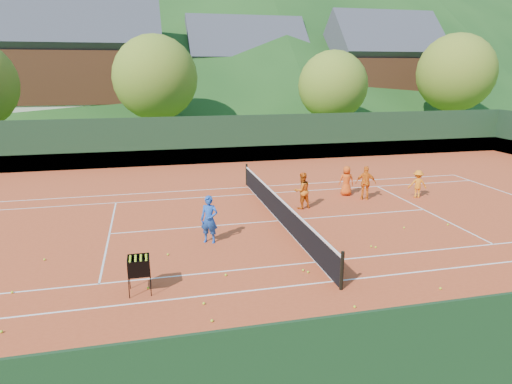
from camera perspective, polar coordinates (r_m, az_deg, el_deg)
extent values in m
plane|color=#2F561B|center=(18.01, 2.90, -3.67)|extent=(400.00, 400.00, 0.00)
cube|color=#B8401D|center=(18.01, 2.90, -3.64)|extent=(40.00, 24.00, 0.02)
imported|color=#1B4CB1|center=(15.61, -5.86, -3.44)|extent=(0.71, 0.61, 1.65)
imported|color=orange|center=(19.47, 5.77, 0.18)|extent=(0.89, 0.77, 1.57)
imported|color=orange|center=(21.31, 13.56, 1.11)|extent=(0.99, 0.70, 1.56)
imported|color=#DD4E13|center=(21.87, 11.23, 1.40)|extent=(0.77, 0.59, 1.41)
imported|color=orange|center=(22.35, 19.55, 0.95)|extent=(0.94, 0.71, 1.29)
sphere|color=#B6E426|center=(9.57, -3.18, -21.62)|extent=(0.07, 0.07, 0.07)
sphere|color=#B6E426|center=(10.39, -3.19, -18.34)|extent=(0.07, 0.07, 0.07)
sphere|color=#B6E426|center=(11.96, 12.23, -13.85)|extent=(0.07, 0.07, 0.07)
sphere|color=#B6E426|center=(15.83, 14.21, -6.61)|extent=(0.07, 0.07, 0.07)
sphere|color=#B6E426|center=(10.61, -18.85, -18.42)|extent=(0.07, 0.07, 0.07)
sphere|color=#B6E426|center=(15.79, -24.93, -7.66)|extent=(0.07, 0.07, 0.07)
sphere|color=#B6E426|center=(13.98, -28.19, -10.98)|extent=(0.07, 0.07, 0.07)
sphere|color=#B6E426|center=(13.70, 5.92, -9.69)|extent=(0.07, 0.07, 0.07)
sphere|color=#B6E426|center=(13.53, 22.06, -11.11)|extent=(0.07, 0.07, 0.07)
sphere|color=#B6E426|center=(11.19, -5.52, -15.71)|extent=(0.07, 0.07, 0.07)
sphere|color=#B6E426|center=(11.93, -6.54, -13.67)|extent=(0.07, 0.07, 0.07)
sphere|color=#B6E426|center=(15.80, 14.73, -6.69)|extent=(0.07, 0.07, 0.07)
sphere|color=#B6E426|center=(12.93, -13.35, -11.61)|extent=(0.07, 0.07, 0.07)
sphere|color=#B6E426|center=(14.98, -10.97, -7.67)|extent=(0.07, 0.07, 0.07)
sphere|color=#B6E426|center=(12.19, -29.23, -14.99)|extent=(0.07, 0.07, 0.07)
sphere|color=#B6E426|center=(13.37, -3.80, -10.30)|extent=(0.07, 0.07, 0.07)
sphere|color=#B6E426|center=(17.98, 18.02, -4.26)|extent=(0.07, 0.07, 0.07)
sphere|color=#B6E426|center=(18.93, 22.84, -3.76)|extent=(0.07, 0.07, 0.07)
sphere|color=#B6E426|center=(9.68, 2.51, -21.14)|extent=(0.07, 0.07, 0.07)
sphere|color=#B6E426|center=(13.60, 6.53, -9.90)|extent=(0.07, 0.07, 0.07)
cube|color=white|center=(13.22, 9.69, -10.95)|extent=(23.77, 0.06, 0.00)
cube|color=white|center=(23.10, -0.91, 0.62)|extent=(23.77, 0.06, 0.00)
cube|color=white|center=(14.36, 7.55, -8.67)|extent=(23.77, 0.06, 0.00)
cube|color=silver|center=(21.81, -0.12, -0.25)|extent=(23.77, 0.06, 0.00)
cube|color=silver|center=(17.41, -17.85, -4.99)|extent=(0.06, 8.23, 0.00)
cube|color=white|center=(20.66, 20.21, -2.07)|extent=(0.06, 8.23, 0.00)
cube|color=white|center=(18.00, 2.90, -3.60)|extent=(12.80, 0.06, 0.00)
cube|color=white|center=(18.00, 2.90, -3.60)|extent=(0.06, 10.97, 0.00)
cube|color=black|center=(17.86, 2.92, -2.24)|extent=(0.03, 11.97, 0.90)
cube|color=white|center=(17.73, 2.94, -0.79)|extent=(0.05, 11.97, 0.06)
cylinder|color=black|center=(12.57, 10.69, -9.65)|extent=(0.10, 0.10, 1.10)
cylinder|color=black|center=(23.45, -1.18, 2.21)|extent=(0.10, 0.10, 1.10)
cube|color=black|center=(29.08, -3.73, 6.59)|extent=(40.00, 0.05, 3.00)
cube|color=#1A5D27|center=(29.25, -3.69, 4.65)|extent=(40.40, 0.05, 1.00)
cylinder|color=black|center=(12.48, -15.59, -11.55)|extent=(0.02, 0.02, 0.55)
cylinder|color=black|center=(12.46, -13.02, -11.41)|extent=(0.02, 0.02, 0.55)
cylinder|color=black|center=(12.98, -15.52, -10.48)|extent=(0.02, 0.02, 0.55)
cylinder|color=black|center=(12.96, -13.06, -10.35)|extent=(0.02, 0.02, 0.55)
cube|color=black|center=(12.60, -14.38, -9.81)|extent=(0.55, 0.55, 0.02)
cube|color=black|center=(12.26, -14.46, -9.39)|extent=(0.55, 0.02, 0.45)
cube|color=black|center=(12.76, -14.44, -8.39)|extent=(0.55, 0.02, 0.45)
cube|color=black|center=(12.52, -15.72, -8.94)|extent=(0.02, 0.55, 0.45)
cube|color=black|center=(12.51, -13.18, -8.80)|extent=(0.02, 0.55, 0.45)
sphere|color=#CCE526|center=(12.26, -15.48, -8.49)|extent=(0.07, 0.07, 0.07)
sphere|color=#CCE526|center=(12.38, -15.47, -8.24)|extent=(0.07, 0.07, 0.07)
sphere|color=#CCE526|center=(12.51, -15.45, -8.00)|extent=(0.07, 0.07, 0.07)
sphere|color=#CCE526|center=(12.64, -15.43, -7.76)|extent=(0.07, 0.07, 0.07)
sphere|color=#CCE526|center=(12.25, -14.84, -8.46)|extent=(0.07, 0.07, 0.07)
sphere|color=#CCE526|center=(12.38, -14.83, -8.21)|extent=(0.07, 0.07, 0.07)
sphere|color=#CCE526|center=(12.50, -14.82, -7.97)|extent=(0.07, 0.07, 0.07)
sphere|color=#CCE526|center=(12.63, -14.81, -7.73)|extent=(0.07, 0.07, 0.07)
sphere|color=#CCE526|center=(12.25, -14.19, -8.42)|extent=(0.07, 0.07, 0.07)
sphere|color=#CCE526|center=(12.37, -14.19, -8.17)|extent=(0.07, 0.07, 0.07)
sphere|color=#CCE526|center=(12.50, -14.19, -7.93)|extent=(0.07, 0.07, 0.07)
sphere|color=#CCE526|center=(12.63, -14.18, -7.70)|extent=(0.07, 0.07, 0.07)
sphere|color=#CCE526|center=(12.24, -13.55, -8.39)|extent=(0.07, 0.07, 0.07)
sphere|color=#CCE526|center=(12.37, -13.55, -8.14)|extent=(0.07, 0.07, 0.07)
sphere|color=#CCE526|center=(12.50, -13.56, -7.90)|extent=(0.07, 0.07, 0.07)
sphere|color=#CCE526|center=(12.62, -13.56, -7.66)|extent=(0.07, 0.07, 0.07)
cube|color=beige|center=(46.85, -19.94, 8.82)|extent=(12.00, 9.00, 2.88)
cube|color=#3A1D0F|center=(46.65, -20.35, 13.31)|extent=(12.24, 9.18, 4.48)
cube|color=#3C3C43|center=(46.70, -20.67, 16.78)|extent=(13.80, 9.93, 9.93)
cube|color=beige|center=(51.71, -1.30, 10.00)|extent=(11.00, 8.00, 2.52)
cube|color=#3A1C0F|center=(51.53, -1.32, 13.57)|extent=(11.22, 8.16, 3.92)
cube|color=#3E3E46|center=(51.53, -1.34, 16.42)|extent=(12.65, 8.82, 8.82)
cube|color=beige|center=(52.78, 14.92, 9.71)|extent=(10.00, 8.00, 2.70)
cube|color=#381C0F|center=(52.61, 15.17, 13.45)|extent=(10.20, 8.16, 4.20)
cube|color=#403F47|center=(52.63, 15.38, 16.38)|extent=(11.50, 8.82, 8.82)
cylinder|color=#422B1A|center=(36.63, -12.14, 7.90)|extent=(0.36, 0.36, 2.88)
sphere|color=#4F771F|center=(36.38, -12.47, 13.78)|extent=(6.40, 6.40, 6.40)
cylinder|color=#3D2618|center=(38.61, 9.37, 8.11)|extent=(0.36, 0.36, 2.52)
sphere|color=#507920|center=(38.37, 9.58, 12.99)|extent=(5.60, 5.60, 5.60)
cylinder|color=#402B19|center=(45.39, 23.16, 8.46)|extent=(0.36, 0.36, 3.06)
sphere|color=#55771F|center=(45.20, 23.69, 13.49)|extent=(6.80, 6.80, 6.80)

